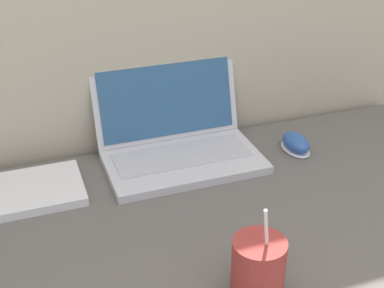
% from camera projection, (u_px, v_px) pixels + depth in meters
% --- Properties ---
extents(laptop, '(0.38, 0.29, 0.26)m').
position_uv_depth(laptop, '(177.00, 134.00, 1.33)').
color(laptop, silver).
rests_on(laptop, desk).
extents(drink_cup, '(0.09, 0.09, 0.19)m').
position_uv_depth(drink_cup, '(258.00, 267.00, 0.91)').
color(drink_cup, '#9E332D').
rests_on(drink_cup, desk).
extents(computer_mouse, '(0.06, 0.10, 0.04)m').
position_uv_depth(computer_mouse, '(296.00, 143.00, 1.37)').
color(computer_mouse, white).
rests_on(computer_mouse, desk).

